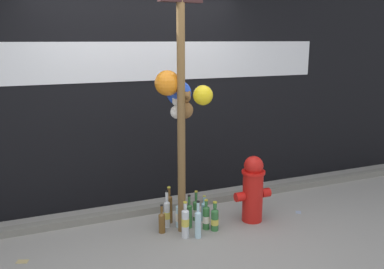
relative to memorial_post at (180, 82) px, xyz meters
name	(u,v)px	position (x,y,z in m)	size (l,w,h in m)	color
ground_plane	(179,247)	(-0.18, -0.40, -1.57)	(14.00, 14.00, 0.00)	gray
building_wall	(136,76)	(-0.18, 1.00, -0.01)	(10.00, 0.21, 3.13)	black
curb_strip	(151,209)	(-0.18, 0.51, -1.53)	(8.00, 0.12, 0.08)	slate
memorial_post	(180,82)	(0.00, 0.00, 0.00)	(0.52, 0.54, 2.69)	brown
fire_hydrant	(253,189)	(0.80, -0.14, -1.20)	(0.43, 0.26, 0.75)	red
bottle_0	(198,223)	(0.08, -0.29, -1.41)	(0.07, 0.07, 0.40)	#B2DBEA
bottle_1	(206,217)	(0.24, -0.14, -1.44)	(0.08, 0.08, 0.34)	#337038
bottle_2	(189,215)	(0.08, -0.03, -1.43)	(0.07, 0.07, 0.37)	#337038
bottle_3	(196,210)	(0.22, 0.10, -1.45)	(0.07, 0.07, 0.35)	#337038
bottle_4	(162,222)	(-0.23, -0.04, -1.45)	(0.07, 0.07, 0.31)	brown
bottle_5	(167,213)	(-0.13, 0.07, -1.41)	(0.07, 0.07, 0.42)	silver
bottle_6	(185,222)	(-0.04, -0.23, -1.41)	(0.08, 0.08, 0.39)	silver
bottle_7	(204,210)	(0.31, 0.07, -1.45)	(0.07, 0.07, 0.30)	#93CCE0
bottle_8	(215,219)	(0.31, -0.20, -1.45)	(0.08, 0.08, 0.33)	#337038
bottle_9	(179,215)	(-0.01, 0.02, -1.44)	(0.08, 0.08, 0.34)	#B2DBEA
bottle_10	(169,208)	(-0.07, 0.17, -1.40)	(0.07, 0.07, 0.42)	brown
litter_0	(22,261)	(-1.60, -0.10, -1.57)	(0.10, 0.07, 0.01)	tan
litter_1	(298,212)	(1.42, -0.17, -1.57)	(0.08, 0.06, 0.01)	#8C99B2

